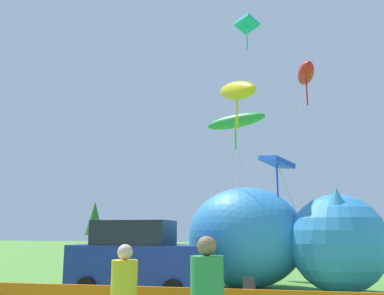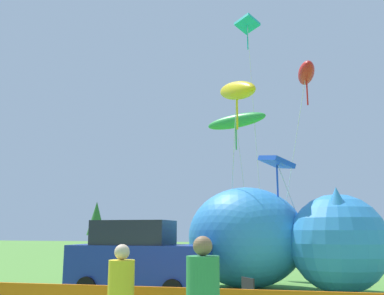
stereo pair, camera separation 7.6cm
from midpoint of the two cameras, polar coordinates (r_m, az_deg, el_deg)
parked_car at (r=13.52m, az=-7.29°, el=-14.45°), size 4.25×2.07×2.20m
inflatable_cat at (r=14.69m, az=10.95°, el=-12.15°), size 6.75×4.01×3.37m
kite_yellow_hero at (r=14.12m, az=5.85°, el=7.48°), size 2.07×4.06×7.07m
kite_teal_diamond at (r=21.36m, az=7.26°, el=15.32°), size 1.29×1.73×11.93m
kite_blue_box at (r=14.62m, az=11.13°, el=-2.15°), size 2.00×1.37×4.41m
kite_green_fish at (r=19.28m, az=5.68°, el=3.46°), size 3.02×1.68×7.09m
kite_red_lizard at (r=17.61m, az=14.80°, el=9.44°), size 2.00×2.13×8.30m
horizon_tree_west at (r=55.76m, az=-12.90°, el=-9.20°), size 2.30×2.30×5.48m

